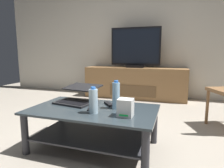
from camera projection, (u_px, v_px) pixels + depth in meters
name	position (u px, v px, depth m)	size (l,w,h in m)	color
ground_plane	(97.00, 147.00, 1.82)	(7.68, 7.68, 0.00)	#9E9384
back_wall	(143.00, 27.00, 3.94)	(6.40, 0.12, 2.80)	beige
coffee_table	(93.00, 121.00, 1.77)	(1.14, 0.67, 0.38)	#2D383D
media_cabinet	(135.00, 83.00, 3.84)	(1.96, 0.49, 0.60)	olive
television	(135.00, 48.00, 3.71)	(0.95, 0.20, 0.77)	black
laptop	(78.00, 96.00, 1.97)	(0.42, 0.45, 0.16)	black
router_box	(126.00, 108.00, 1.52)	(0.12, 0.12, 0.14)	white
water_bottle_near	(93.00, 101.00, 1.60)	(0.07, 0.07, 0.22)	silver
water_bottle_far	(116.00, 95.00, 1.73)	(0.07, 0.07, 0.26)	#99C6E5
cell_phone	(92.00, 108.00, 1.74)	(0.07, 0.14, 0.01)	black
tv_remote	(109.00, 104.00, 1.87)	(0.04, 0.16, 0.02)	black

